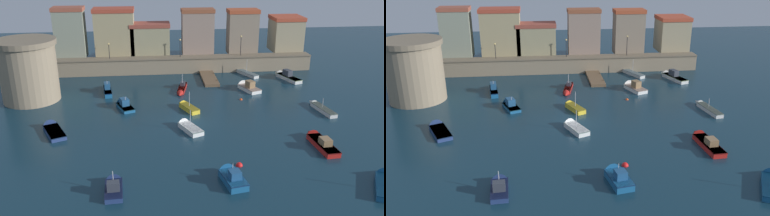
# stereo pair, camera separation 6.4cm
# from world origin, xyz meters

# --- Properties ---
(ground_plane) EXTENTS (136.82, 136.82, 0.00)m
(ground_plane) POSITION_xyz_m (0.00, 0.00, 0.00)
(ground_plane) COLOR #112D3D
(quay_wall) EXTENTS (50.67, 2.82, 3.02)m
(quay_wall) POSITION_xyz_m (0.00, 24.06, 1.52)
(quay_wall) COLOR gray
(quay_wall) RESTS_ON ground
(old_town_backdrop) EXTENTS (47.95, 6.12, 9.36)m
(old_town_backdrop) POSITION_xyz_m (-0.15, 27.45, 6.86)
(old_town_backdrop) COLOR gray
(old_town_backdrop) RESTS_ON ground
(fortress_tower) EXTENTS (9.16, 9.16, 9.53)m
(fortress_tower) POSITION_xyz_m (-23.92, 11.01, 4.82)
(fortress_tower) COLOR gray
(fortress_tower) RESTS_ON ground
(pier_dock) EXTENTS (2.55, 8.48, 0.70)m
(pier_dock) POSITION_xyz_m (4.98, 18.56, 0.25)
(pier_dock) COLOR brown
(pier_dock) RESTS_ON ground
(quay_lamp_0) EXTENTS (0.32, 0.32, 2.91)m
(quay_lamp_0) POSITION_xyz_m (-12.95, 24.06, 5.00)
(quay_lamp_0) COLOR black
(quay_lamp_0) RESTS_ON quay_wall
(quay_lamp_1) EXTENTS (0.32, 0.32, 3.39)m
(quay_lamp_1) POSITION_xyz_m (0.22, 24.06, 5.28)
(quay_lamp_1) COLOR black
(quay_lamp_1) RESTS_ON quay_wall
(quay_lamp_2) EXTENTS (0.32, 0.32, 3.78)m
(quay_lamp_2) POSITION_xyz_m (11.82, 24.06, 5.50)
(quay_lamp_2) COLOR black
(quay_lamp_2) RESTS_ON quay_wall
(moored_boat_0) EXTENTS (2.35, 6.56, 2.87)m
(moored_boat_0) POSITION_xyz_m (-0.45, 12.73, 0.34)
(moored_boat_0) COLOR red
(moored_boat_0) RESTS_ON ground
(moored_boat_1) EXTENTS (2.67, 4.98, 2.59)m
(moored_boat_1) POSITION_xyz_m (2.27, -15.54, 0.49)
(moored_boat_1) COLOR #195689
(moored_boat_1) RESTS_ON ground
(moored_boat_2) EXTENTS (2.01, 6.40, 2.28)m
(moored_boat_2) POSITION_xyz_m (-12.63, 13.49, 0.57)
(moored_boat_2) COLOR #195689
(moored_boat_2) RESTS_ON ground
(moored_boat_3) EXTENTS (3.54, 5.35, 3.34)m
(moored_boat_3) POSITION_xyz_m (-0.93, -2.44, 0.34)
(moored_boat_3) COLOR white
(moored_boat_3) RESTS_ON ground
(moored_boat_5) EXTENTS (2.09, 7.00, 1.90)m
(moored_boat_5) POSITION_xyz_m (14.45, -8.62, 0.42)
(moored_boat_5) COLOR red
(moored_boat_5) RESTS_ON ground
(moored_boat_6) EXTENTS (3.32, 5.31, 2.47)m
(moored_boat_6) POSITION_xyz_m (-9.65, 6.42, 0.42)
(moored_boat_6) COLOR #195689
(moored_boat_6) RESTS_ON ground
(moored_boat_7) EXTENTS (4.28, 6.44, 1.77)m
(moored_boat_7) POSITION_xyz_m (-18.39, -1.27, 0.29)
(moored_boat_7) COLOR navy
(moored_boat_7) RESTS_ON ground
(moored_boat_8) EXTENTS (1.93, 4.69, 2.73)m
(moored_boat_8) POSITION_xyz_m (-9.41, -16.10, 0.41)
(moored_boat_8) COLOR navy
(moored_boat_8) RESTS_ON ground
(moored_boat_9) EXTENTS (3.21, 5.08, 3.17)m
(moored_boat_9) POSITION_xyz_m (-0.33, 4.63, 0.37)
(moored_boat_9) COLOR gold
(moored_boat_9) RESTS_ON ground
(moored_boat_10) EXTENTS (4.05, 6.93, 3.22)m
(moored_boat_10) POSITION_xyz_m (12.04, 21.70, 0.33)
(moored_boat_10) COLOR silver
(moored_boat_10) RESTS_ON ground
(moored_boat_11) EXTENTS (3.71, 7.22, 2.14)m
(moored_boat_11) POSITION_xyz_m (18.95, 17.97, 0.49)
(moored_boat_11) COLOR silver
(moored_boat_11) RESTS_ON ground
(moored_boat_12) EXTENTS (3.69, 5.78, 2.31)m
(moored_boat_12) POSITION_xyz_m (10.48, 12.72, 0.47)
(moored_boat_12) COLOR white
(moored_boat_12) RESTS_ON ground
(moored_boat_13) EXTENTS (2.16, 6.80, 2.19)m
(moored_boat_13) POSITION_xyz_m (19.09, 2.38, 0.33)
(moored_boat_13) COLOR silver
(moored_boat_13) RESTS_ON ground
(mooring_buoy_0) EXTENTS (0.46, 0.46, 0.46)m
(mooring_buoy_0) POSITION_xyz_m (8.45, 7.66, 0.00)
(mooring_buoy_0) COLOR #EA4C19
(mooring_buoy_0) RESTS_ON ground
(mooring_buoy_1) EXTENTS (0.76, 0.76, 0.76)m
(mooring_buoy_1) POSITION_xyz_m (3.76, -12.79, 0.00)
(mooring_buoy_1) COLOR red
(mooring_buoy_1) RESTS_ON ground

